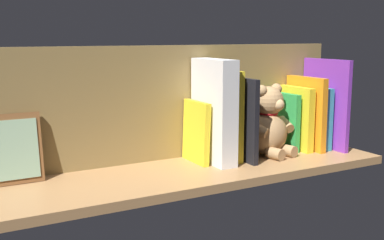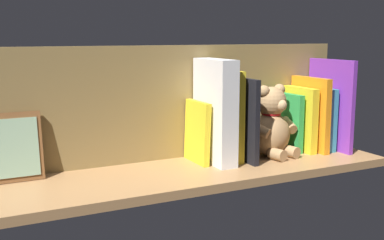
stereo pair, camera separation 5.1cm
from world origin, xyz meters
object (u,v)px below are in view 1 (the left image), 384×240
object	(u,v)px
book_0	(325,104)
picture_frame_leaning	(16,149)
dictionary_thick_white	(214,111)
teddy_bear	(269,124)

from	to	relation	value
book_0	picture_frame_leaning	world-z (taller)	book_0
book_0	dictionary_thick_white	bearing A→B (deg)	-1.74
dictionary_thick_white	picture_frame_leaning	distance (cm)	49.85
book_0	teddy_bear	xyz separation A→B (cm)	(20.62, -0.42, -4.44)
picture_frame_leaning	book_0	bearing A→B (deg)	175.41
teddy_bear	picture_frame_leaning	xyz separation A→B (cm)	(66.85, -6.60, -0.85)
dictionary_thick_white	picture_frame_leaning	size ratio (longest dim) A/B	1.70
book_0	picture_frame_leaning	size ratio (longest dim) A/B	1.64
book_0	teddy_bear	world-z (taller)	book_0
teddy_bear	picture_frame_leaning	world-z (taller)	teddy_bear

